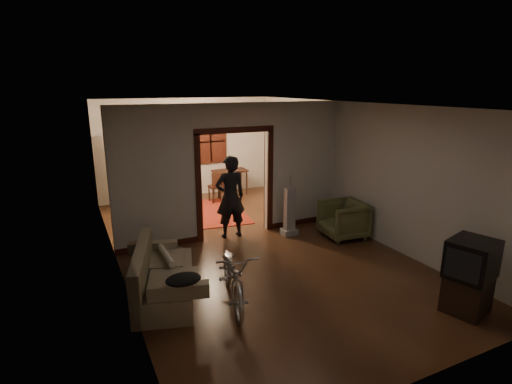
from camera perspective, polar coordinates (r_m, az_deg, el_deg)
floor at (r=8.12m, az=-0.93°, el=-7.71°), size 5.00×8.50×0.01m
ceiling at (r=7.50m, az=-1.02°, el=12.44°), size 5.00×8.50×0.01m
wall_back at (r=11.62m, az=-9.85°, el=6.19°), size 5.00×0.02×2.80m
wall_left at (r=7.05m, az=-19.75°, el=-0.15°), size 0.02×8.50×2.80m
wall_right at (r=9.00m, az=13.66°, el=3.47°), size 0.02×8.50×2.80m
partition_wall at (r=8.36m, az=-3.13°, el=3.00°), size 5.00×0.14×2.80m
door_casing at (r=8.43m, az=-3.10°, el=1.01°), size 1.74×0.20×2.32m
far_window at (r=11.77m, az=-6.53°, el=7.17°), size 0.98×0.06×1.28m
chandelier at (r=9.85m, az=-7.21°, el=10.32°), size 0.24×0.24×0.24m
light_switch at (r=8.77m, az=3.42°, el=2.57°), size 0.08×0.01×0.12m
sofa at (r=6.32m, az=-12.94°, el=-10.85°), size 1.29×1.97×0.83m
rolled_paper at (r=6.56m, az=-12.75°, el=-8.77°), size 0.10×0.79×0.10m
jacket at (r=5.42m, az=-10.33°, el=-12.17°), size 0.47×0.35×0.14m
bicycle at (r=6.01m, az=-3.31°, el=-11.65°), size 0.97×1.78×0.89m
armchair at (r=8.65m, az=12.33°, el=-3.85°), size 0.94×0.92×0.78m
tv_stand at (r=6.58m, az=27.88°, el=-12.78°), size 0.70×0.66×0.52m
crt_tv at (r=6.36m, az=28.48°, el=-8.38°), size 0.76×0.71×0.54m
vacuum at (r=8.57m, az=4.80°, el=-2.78°), size 0.36×0.31×1.05m
person at (r=8.35m, az=-3.69°, el=-0.72°), size 0.65×0.44×1.76m
oriental_rug at (r=10.21m, az=-6.95°, el=-2.93°), size 2.07×2.55×0.02m
locker at (r=10.91m, az=-15.14°, el=3.13°), size 1.00×0.56×1.97m
globe at (r=10.76m, az=-15.48°, el=8.09°), size 0.27×0.27×0.27m
desk at (r=11.78m, az=-3.73°, el=1.36°), size 1.10×0.81×0.73m
desk_chair at (r=11.03m, az=-5.66°, el=0.76°), size 0.41×0.41×0.87m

